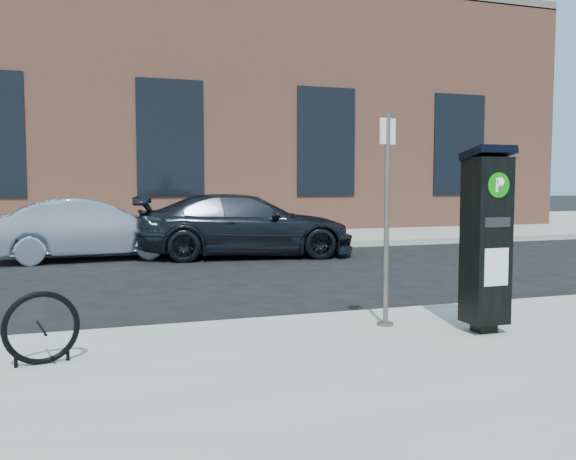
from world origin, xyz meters
name	(u,v)px	position (x,y,z in m)	size (l,w,h in m)	color
ground	(309,328)	(0.00, 0.00, 0.00)	(120.00, 120.00, 0.00)	black
sidewalk_far	(164,231)	(0.00, 14.00, 0.07)	(60.00, 12.00, 0.15)	gray
curb_near	(310,322)	(0.00, -0.02, 0.07)	(60.00, 0.12, 0.16)	#9E9B93
curb_far	(194,250)	(0.00, 8.02, 0.07)	(60.00, 0.12, 0.16)	#9E9B93
building	(153,117)	(0.00, 17.00, 4.15)	(28.00, 10.05, 8.25)	#9A5A46
parking_kiosk	(486,237)	(1.42, -1.31, 1.12)	(0.44, 0.39, 1.89)	black
sign_pole	(387,222)	(0.60, -0.73, 1.26)	(0.20, 0.18, 2.24)	#4D4A44
bike_rack	(41,328)	(-2.80, -1.09, 0.45)	(0.62, 0.17, 0.62)	black
car_silver	(90,229)	(-2.36, 7.40, 0.67)	(1.42, 4.07, 1.34)	#848FA8
car_dark	(246,225)	(1.00, 6.89, 0.71)	(1.99, 4.90, 1.42)	black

